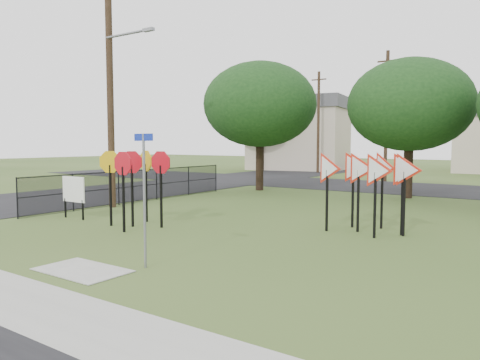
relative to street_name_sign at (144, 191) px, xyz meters
The scene contains 16 objects.
ground 2.40m from the street_name_sign, 122.33° to the left, with size 140.00×140.00×0.00m, color #37521E.
street_left 17.34m from the street_name_sign, 138.45° to the left, with size 8.00×50.00×0.02m, color black.
street_far 21.53m from the street_name_sign, 92.45° to the left, with size 60.00×8.00×0.02m, color black.
curb_pad 2.13m from the street_name_sign, 133.94° to the right, with size 2.00×1.20×0.02m, color #9C9B93.
street_name_sign is the anchor object (origin of this frame).
stop_sign_cluster 5.16m from the street_name_sign, 139.94° to the left, with size 2.33×1.83×2.48m.
yield_sign_cluster 7.23m from the street_name_sign, 68.56° to the left, with size 3.21×2.01×2.48m.
info_board 7.66m from the street_name_sign, 155.55° to the left, with size 1.21×0.05×1.51m.
utility_pole_main 10.69m from the street_name_sign, 143.90° to the left, with size 3.55×0.33×10.00m.
far_pole_a 25.78m from the street_name_sign, 96.54° to the left, with size 1.40×0.24×9.00m.
far_pole_c 33.42m from the street_name_sign, 109.14° to the left, with size 1.40×0.24×9.00m.
fence_run 11.52m from the street_name_sign, 137.89° to the left, with size 0.05×11.55×1.50m.
house_left 38.51m from the street_name_sign, 112.82° to the left, with size 10.58×8.88×7.20m.
tree_near_left 17.22m from the street_name_sign, 114.12° to the left, with size 6.40×6.40×7.27m.
tree_near_mid 16.73m from the street_name_sign, 86.23° to the left, with size 6.00×6.00×6.80m.
tree_far_left 35.88m from the street_name_sign, 118.28° to the left, with size 6.80×6.80×7.73m.
Camera 1 is at (8.34, -8.47, 2.73)m, focal length 35.00 mm.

